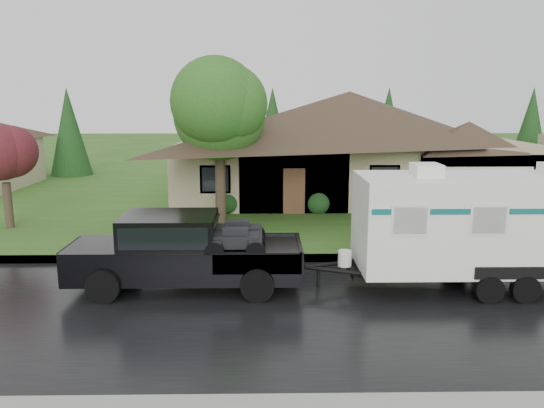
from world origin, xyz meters
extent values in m
plane|color=#2A581B|center=(0.00, 0.00, 0.00)|extent=(140.00, 140.00, 0.00)
cube|color=black|center=(0.00, -2.00, 0.01)|extent=(140.00, 8.00, 0.01)
cube|color=gray|center=(0.00, 2.25, 0.07)|extent=(140.00, 0.50, 0.15)
cube|color=#2A581B|center=(0.00, 15.00, 0.07)|extent=(140.00, 26.00, 0.15)
cube|color=gray|center=(2.00, 14.00, 1.65)|extent=(18.00, 10.00, 3.00)
pyramid|color=#33271B|center=(2.00, 14.00, 5.75)|extent=(19.44, 10.80, 2.60)
cube|color=gray|center=(7.40, 11.00, 1.50)|extent=(5.76, 4.00, 2.70)
cylinder|color=#382B1E|center=(-4.43, 6.93, 1.65)|extent=(0.45, 0.45, 3.00)
sphere|color=#367225|center=(-4.43, 6.93, 4.93)|extent=(4.14, 4.14, 4.14)
cylinder|color=#382B1E|center=(-13.09, 6.49, 1.08)|extent=(0.34, 0.34, 1.86)
sphere|color=maroon|center=(-13.09, 6.49, 3.12)|extent=(2.57, 2.57, 2.57)
sphere|color=#143814|center=(-4.30, 9.30, 0.65)|extent=(1.00, 1.00, 1.00)
sphere|color=#143814|center=(-0.10, 9.30, 0.65)|extent=(1.00, 1.00, 1.00)
sphere|color=#143814|center=(4.10, 9.30, 0.65)|extent=(1.00, 1.00, 1.00)
sphere|color=#143814|center=(8.30, 9.30, 0.65)|extent=(1.00, 1.00, 1.00)
cube|color=black|center=(-4.86, -0.36, 0.84)|extent=(6.47, 2.16, 0.93)
cube|color=black|center=(-7.24, -0.36, 1.13)|extent=(1.73, 2.10, 0.38)
cube|color=black|center=(-5.29, -0.36, 1.67)|extent=(2.59, 2.03, 0.97)
cube|color=black|center=(-5.29, -0.36, 1.73)|extent=(2.37, 2.07, 0.59)
cube|color=black|center=(-2.81, -0.36, 1.06)|extent=(2.37, 2.05, 0.06)
cylinder|color=black|center=(-6.91, -1.41, 0.45)|extent=(0.91, 0.35, 0.91)
cylinder|color=black|center=(-6.91, 0.70, 0.45)|extent=(0.91, 0.35, 0.91)
cylinder|color=black|center=(-2.81, -1.41, 0.45)|extent=(0.91, 0.35, 0.91)
cylinder|color=black|center=(-2.81, 0.70, 0.45)|extent=(0.91, 0.35, 0.91)
cube|color=white|center=(3.84, -0.36, 1.91)|extent=(7.55, 2.59, 2.64)
cube|color=black|center=(3.84, -0.36, 0.43)|extent=(7.98, 1.29, 0.15)
cube|color=#0D5C5B|center=(3.84, -0.36, 2.50)|extent=(7.40, 2.61, 0.15)
cube|color=white|center=(1.90, -0.36, 3.41)|extent=(0.76, 0.86, 0.35)
cylinder|color=black|center=(3.35, -1.63, 0.38)|extent=(0.76, 0.26, 0.76)
cylinder|color=black|center=(3.35, 0.92, 0.38)|extent=(0.76, 0.26, 0.76)
cylinder|color=black|center=(4.32, -1.63, 0.38)|extent=(0.76, 0.26, 0.76)
cylinder|color=black|center=(4.32, 0.92, 0.38)|extent=(0.76, 0.26, 0.76)
camera|label=1|loc=(-2.64, -14.90, 5.34)|focal=35.00mm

